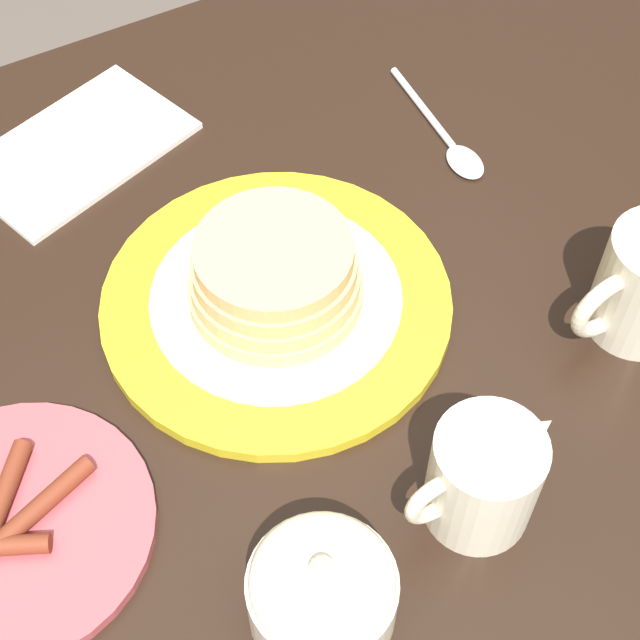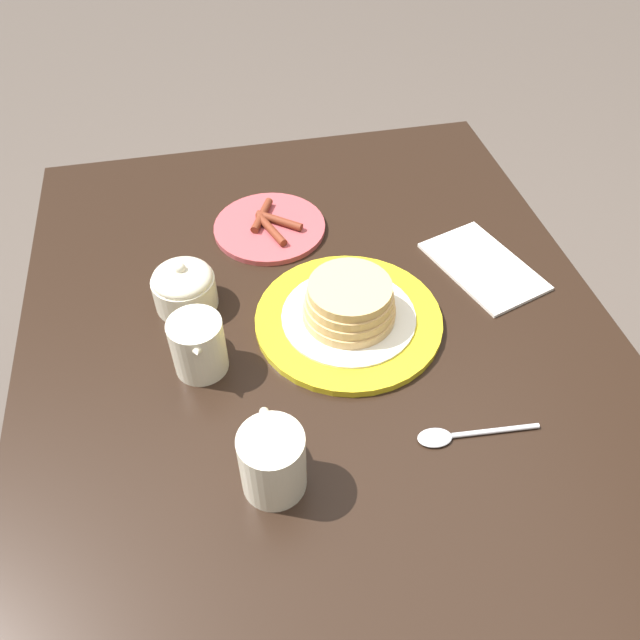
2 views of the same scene
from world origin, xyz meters
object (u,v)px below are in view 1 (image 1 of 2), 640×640
object	(u,v)px
side_plate_bacon	(14,526)
sugar_bowl	(322,592)
napkin	(78,149)
pancake_plate	(276,288)
spoon	(450,143)
creamer_pitcher	(484,476)

from	to	relation	value
side_plate_bacon	sugar_bowl	xyz separation A→B (m)	(-0.16, 0.16, 0.03)
side_plate_bacon	napkin	bearing A→B (deg)	-117.70
pancake_plate	spoon	distance (m)	0.24
pancake_plate	sugar_bowl	size ratio (longest dim) A/B	2.93
side_plate_bacon	spoon	distance (m)	0.51
pancake_plate	spoon	bearing A→B (deg)	-159.10
pancake_plate	sugar_bowl	distance (m)	0.25
side_plate_bacon	spoon	bearing A→B (deg)	-160.46
creamer_pitcher	sugar_bowl	bearing A→B (deg)	5.54
sugar_bowl	napkin	distance (m)	0.49
sugar_bowl	napkin	size ratio (longest dim) A/B	0.43
creamer_pitcher	spoon	world-z (taller)	creamer_pitcher
napkin	spoon	bearing A→B (deg)	151.82
side_plate_bacon	creamer_pitcher	bearing A→B (deg)	153.81
side_plate_bacon	sugar_bowl	distance (m)	0.22
pancake_plate	creamer_pitcher	bearing A→B (deg)	100.17
napkin	pancake_plate	bearing A→B (deg)	106.80
sugar_bowl	napkin	xyz separation A→B (m)	(-0.02, -0.49, -0.03)
creamer_pitcher	side_plate_bacon	bearing A→B (deg)	-26.19
pancake_plate	napkin	bearing A→B (deg)	-73.20
pancake_plate	sugar_bowl	world-z (taller)	sugar_bowl
side_plate_bacon	sugar_bowl	size ratio (longest dim) A/B	2.03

